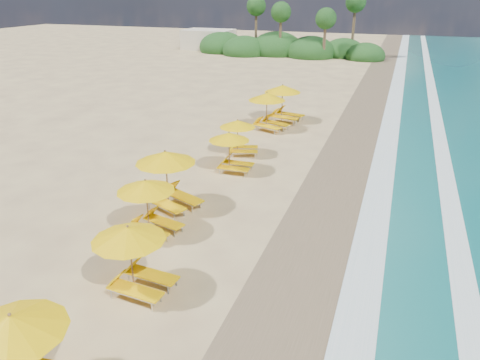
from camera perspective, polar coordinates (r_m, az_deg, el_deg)
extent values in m
plane|color=#D4BA7C|center=(19.41, 0.00, -3.26)|extent=(160.00, 160.00, 0.00)
cube|color=#826A4D|center=(18.60, 11.74, -5.01)|extent=(4.00, 160.00, 0.01)
cube|color=white|center=(18.50, 16.35, -5.58)|extent=(1.20, 160.00, 0.01)
cube|color=white|center=(18.70, 25.56, -6.76)|extent=(0.80, 160.00, 0.01)
cylinder|color=olive|center=(11.73, -25.92, -19.48)|extent=(0.06, 0.06, 2.26)
cone|color=#FBC305|center=(11.15, -26.78, -15.87)|extent=(2.60, 2.60, 0.45)
sphere|color=olive|center=(11.01, -27.02, -14.84)|extent=(0.08, 0.08, 0.08)
cylinder|color=olive|center=(14.22, -13.53, -9.68)|extent=(0.05, 0.05, 2.15)
cone|color=#FBC305|center=(13.77, -13.88, -6.54)|extent=(2.38, 2.38, 0.43)
sphere|color=olive|center=(13.65, -13.97, -5.67)|extent=(0.08, 0.08, 0.08)
cylinder|color=olive|center=(17.32, -11.56, -3.34)|extent=(0.05, 0.05, 2.09)
cone|color=#FBC305|center=(16.95, -11.80, -0.71)|extent=(2.59, 2.59, 0.42)
sphere|color=olive|center=(16.86, -11.86, 0.02)|extent=(0.07, 0.07, 0.07)
cylinder|color=olive|center=(19.15, -9.17, 0.04)|extent=(0.06, 0.06, 2.42)
cone|color=#FBC305|center=(18.78, -9.37, 2.86)|extent=(3.25, 3.25, 0.49)
sphere|color=olive|center=(18.69, -9.42, 3.64)|extent=(0.09, 0.09, 0.09)
cylinder|color=olive|center=(22.72, -1.37, 3.50)|extent=(0.05, 0.05, 1.99)
cone|color=#FBC305|center=(22.45, -1.39, 5.49)|extent=(2.09, 2.09, 0.40)
sphere|color=olive|center=(22.39, -1.39, 6.03)|extent=(0.07, 0.07, 0.07)
cylinder|color=olive|center=(25.06, -0.31, 5.34)|extent=(0.05, 0.05, 1.93)
cone|color=#FBC305|center=(24.83, -0.31, 7.10)|extent=(2.48, 2.48, 0.39)
sphere|color=olive|center=(24.77, -0.31, 7.58)|extent=(0.07, 0.07, 0.07)
cylinder|color=olive|center=(29.72, 3.36, 8.59)|extent=(0.06, 0.06, 2.35)
cone|color=#FBC305|center=(29.49, 3.41, 10.42)|extent=(3.11, 3.11, 0.47)
sphere|color=olive|center=(29.43, 3.42, 10.92)|extent=(0.08, 0.08, 0.08)
cylinder|color=olive|center=(31.84, 5.31, 9.59)|extent=(0.06, 0.06, 2.44)
cone|color=#FBC305|center=(31.62, 5.38, 11.38)|extent=(2.95, 2.95, 0.49)
sphere|color=olive|center=(31.56, 5.40, 11.86)|extent=(0.09, 0.09, 0.09)
ellipsoid|color=#163D14|center=(63.02, 8.91, 15.60)|extent=(6.40, 6.40, 4.16)
ellipsoid|color=#163D14|center=(65.09, 4.60, 16.09)|extent=(7.20, 7.20, 4.68)
ellipsoid|color=#163D14|center=(64.37, 0.54, 15.98)|extent=(6.00, 6.00, 3.90)
ellipsoid|color=#163D14|center=(64.37, 12.88, 15.39)|extent=(5.60, 5.60, 3.64)
ellipsoid|color=#163D14|center=(67.61, -2.22, 16.36)|extent=(6.60, 6.60, 4.29)
ellipsoid|color=#163D14|center=(62.10, 15.45, 14.83)|extent=(5.00, 5.00, 3.25)
cylinder|color=brown|center=(60.49, 10.57, 16.98)|extent=(0.36, 0.36, 5.00)
sphere|color=#163D14|center=(60.29, 10.75, 19.33)|extent=(2.60, 2.60, 2.60)
cylinder|color=brown|center=(62.69, 5.09, 17.74)|extent=(0.36, 0.36, 5.60)
sphere|color=#163D14|center=(62.49, 5.18, 20.30)|extent=(2.60, 2.60, 2.60)
cylinder|color=brown|center=(65.68, 2.02, 18.32)|extent=(0.36, 0.36, 6.20)
sphere|color=#163D14|center=(65.49, 2.06, 21.02)|extent=(2.60, 2.60, 2.60)
cylinder|color=brown|center=(63.96, 14.05, 17.83)|extent=(0.36, 0.36, 6.80)
sphere|color=#163D14|center=(63.77, 14.36, 20.86)|extent=(2.60, 2.60, 2.60)
cube|color=beige|center=(70.50, -3.98, 17.22)|extent=(7.00, 5.00, 2.80)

